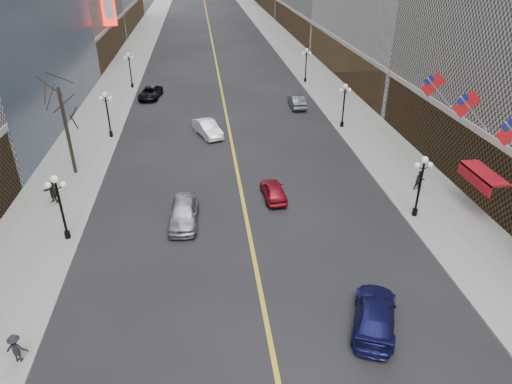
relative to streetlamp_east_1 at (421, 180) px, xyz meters
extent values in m
cube|color=gray|center=(2.20, 40.00, -2.83)|extent=(6.00, 230.00, 0.15)
cube|color=gray|center=(-25.80, 40.00, -2.83)|extent=(6.00, 230.00, 0.15)
cube|color=gold|center=(-11.80, 50.00, -2.89)|extent=(0.25, 200.00, 0.02)
cube|color=#4C3E33|center=(6.60, 38.00, -0.30)|extent=(2.80, 35.00, 5.00)
cube|color=#4C3E33|center=(6.60, 76.00, -0.30)|extent=(2.80, 39.00, 5.00)
cube|color=#4C3E33|center=(6.60, 119.00, -0.30)|extent=(2.80, 45.00, 5.00)
cube|color=#4C3E33|center=(-30.20, 57.00, -0.30)|extent=(2.80, 29.00, 5.00)
cube|color=#4C3E33|center=(-30.20, 91.00, -0.30)|extent=(2.80, 37.00, 5.00)
cylinder|color=black|center=(0.00, 0.00, -2.50)|extent=(0.36, 0.36, 0.50)
cylinder|color=black|center=(0.00, 0.00, -0.75)|extent=(0.16, 0.16, 4.00)
sphere|color=white|center=(0.00, 0.00, 1.55)|extent=(0.44, 0.44, 0.44)
sphere|color=white|center=(-0.45, 0.00, 1.15)|extent=(0.36, 0.36, 0.36)
sphere|color=white|center=(0.45, 0.00, 1.15)|extent=(0.36, 0.36, 0.36)
cylinder|color=black|center=(0.00, 18.00, -2.50)|extent=(0.36, 0.36, 0.50)
cylinder|color=black|center=(0.00, 18.00, -0.75)|extent=(0.16, 0.16, 4.00)
sphere|color=white|center=(0.00, 18.00, 1.55)|extent=(0.44, 0.44, 0.44)
sphere|color=white|center=(-0.45, 18.00, 1.15)|extent=(0.36, 0.36, 0.36)
sphere|color=white|center=(0.45, 18.00, 1.15)|extent=(0.36, 0.36, 0.36)
cylinder|color=black|center=(0.00, 36.00, -2.50)|extent=(0.36, 0.36, 0.50)
cylinder|color=black|center=(0.00, 36.00, -0.75)|extent=(0.16, 0.16, 4.00)
sphere|color=white|center=(0.00, 36.00, 1.55)|extent=(0.44, 0.44, 0.44)
sphere|color=white|center=(-0.45, 36.00, 1.15)|extent=(0.36, 0.36, 0.36)
sphere|color=white|center=(0.45, 36.00, 1.15)|extent=(0.36, 0.36, 0.36)
cylinder|color=black|center=(-23.60, 0.00, -2.50)|extent=(0.36, 0.36, 0.50)
cylinder|color=black|center=(-23.60, 0.00, -0.75)|extent=(0.16, 0.16, 4.00)
sphere|color=white|center=(-23.60, 0.00, 1.55)|extent=(0.44, 0.44, 0.44)
sphere|color=white|center=(-24.05, 0.00, 1.15)|extent=(0.36, 0.36, 0.36)
sphere|color=white|center=(-23.15, 0.00, 1.15)|extent=(0.36, 0.36, 0.36)
cylinder|color=black|center=(-23.60, 18.00, -2.50)|extent=(0.36, 0.36, 0.50)
cylinder|color=black|center=(-23.60, 18.00, -0.75)|extent=(0.16, 0.16, 4.00)
sphere|color=white|center=(-23.60, 18.00, 1.55)|extent=(0.44, 0.44, 0.44)
sphere|color=white|center=(-24.05, 18.00, 1.15)|extent=(0.36, 0.36, 0.36)
sphere|color=white|center=(-23.15, 18.00, 1.15)|extent=(0.36, 0.36, 0.36)
cylinder|color=black|center=(-23.60, 36.00, -2.50)|extent=(0.36, 0.36, 0.50)
cylinder|color=black|center=(-23.60, 36.00, -0.75)|extent=(0.16, 0.16, 4.00)
sphere|color=white|center=(-23.60, 36.00, 1.55)|extent=(0.44, 0.44, 0.44)
sphere|color=white|center=(-24.05, 36.00, 1.15)|extent=(0.36, 0.36, 0.36)
sphere|color=white|center=(-23.15, 36.00, 1.15)|extent=(0.36, 0.36, 0.36)
cube|color=red|center=(3.35, -3.00, 4.55)|extent=(1.94, 0.04, 1.94)
cube|color=navy|center=(3.00, -3.00, 4.90)|extent=(0.88, 0.06, 0.88)
cylinder|color=#B2B2B7|center=(4.00, 2.00, 3.90)|extent=(2.49, 0.12, 2.49)
cube|color=red|center=(3.35, 2.00, 4.55)|extent=(1.94, 0.04, 1.94)
cube|color=navy|center=(3.00, 2.00, 4.90)|extent=(0.88, 0.06, 0.88)
cylinder|color=#B2B2B7|center=(4.00, 7.00, 3.90)|extent=(2.49, 0.12, 2.49)
cube|color=red|center=(3.35, 7.00, 4.55)|extent=(1.94, 0.04, 1.94)
cube|color=navy|center=(3.00, 7.00, 4.90)|extent=(0.88, 0.06, 0.88)
cube|color=maroon|center=(4.50, 0.00, 0.30)|extent=(1.40, 4.00, 0.15)
cube|color=maroon|center=(3.85, 0.00, -0.10)|extent=(0.10, 4.00, 0.90)
cylinder|color=#2D231C|center=(-25.30, 10.00, 0.85)|extent=(0.28, 0.28, 7.20)
imported|color=#999BA0|center=(-16.12, 1.17, -2.08)|extent=(2.21, 4.93, 1.65)
imported|color=silver|center=(-14.03, 17.46, -2.13)|extent=(3.17, 4.94, 1.54)
imported|color=black|center=(-20.80, 31.11, -2.21)|extent=(3.05, 5.28, 1.38)
imported|color=#13154A|center=(-6.48, -9.74, -2.17)|extent=(3.76, 5.41, 1.45)
imported|color=maroon|center=(-9.47, 3.88, -2.23)|extent=(1.78, 4.01, 1.34)
imported|color=#464B4D|center=(-3.34, 25.37, -2.17)|extent=(1.59, 4.43, 1.45)
imported|color=black|center=(1.90, 3.58, -1.95)|extent=(0.80, 0.47, 1.61)
imported|color=black|center=(-23.40, -10.04, -2.00)|extent=(1.01, 0.51, 1.51)
imported|color=black|center=(-25.70, 4.97, -1.93)|extent=(1.54, 1.17, 1.65)
camera|label=1|loc=(-14.40, -25.96, 14.03)|focal=32.00mm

